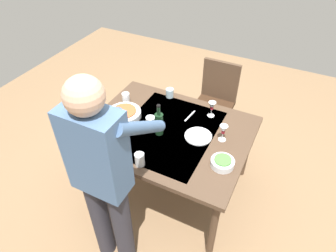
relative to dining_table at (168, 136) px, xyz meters
name	(u,v)px	position (x,y,z in m)	size (l,w,h in m)	color
ground_plane	(168,184)	(0.00, 0.00, -0.66)	(6.00, 6.00, 0.00)	#846647
dining_table	(168,136)	(0.00, 0.00, 0.00)	(1.39, 1.09, 0.73)	#4C3828
chair_near	(216,98)	(-0.13, -0.93, -0.13)	(0.40, 0.40, 0.91)	#352114
person_server	(103,175)	(0.06, 0.81, 0.31)	(0.42, 0.61, 1.69)	#2D2D38
wine_bottle	(159,123)	(0.05, 0.06, 0.18)	(0.07, 0.07, 0.30)	black
wine_glass_left	(212,107)	(-0.26, -0.36, 0.17)	(0.07, 0.07, 0.15)	white
wine_glass_right	(223,130)	(-0.45, -0.09, 0.17)	(0.07, 0.07, 0.15)	white
water_cup_near_left	(150,121)	(0.17, 0.01, 0.11)	(0.08, 0.08, 0.09)	silver
water_cup_near_right	(170,93)	(0.21, -0.46, 0.11)	(0.08, 0.08, 0.09)	silver
water_cup_far_left	(126,98)	(0.55, -0.20, 0.12)	(0.07, 0.07, 0.10)	silver
water_cup_far_right	(140,160)	(0.01, 0.45, 0.12)	(0.07, 0.07, 0.11)	silver
serving_bowl_pasta	(125,113)	(0.44, 0.00, 0.10)	(0.30, 0.30, 0.07)	silver
side_bowl_salad	(222,162)	(-0.55, 0.18, 0.10)	(0.18, 0.18, 0.07)	silver
dinner_plate_near	(198,136)	(-0.26, -0.04, 0.07)	(0.23, 0.23, 0.01)	silver
table_knife	(100,138)	(0.46, 0.34, 0.07)	(0.01, 0.20, 0.01)	silver
table_fork	(190,116)	(-0.09, -0.27, 0.07)	(0.01, 0.18, 0.01)	silver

